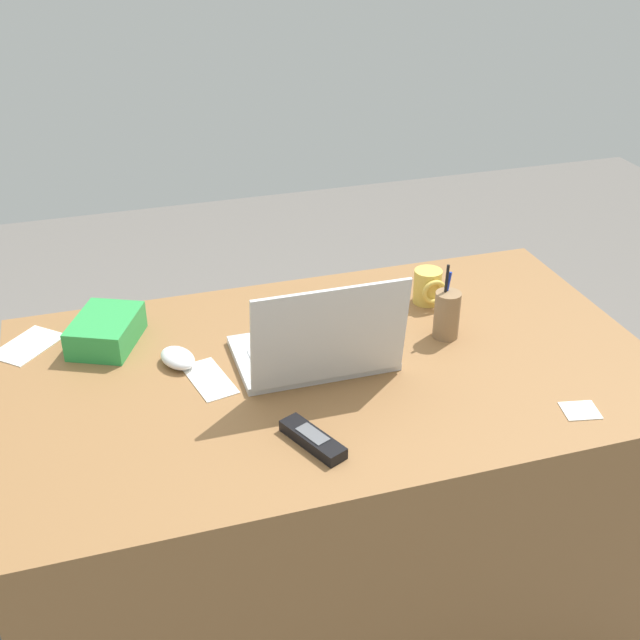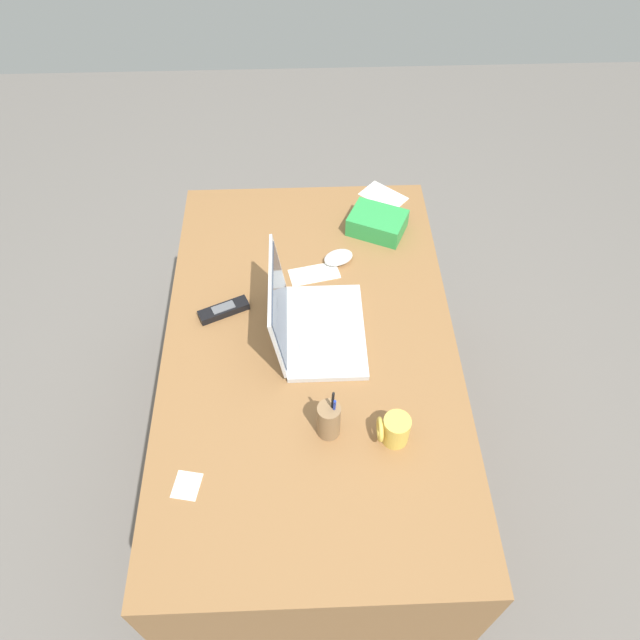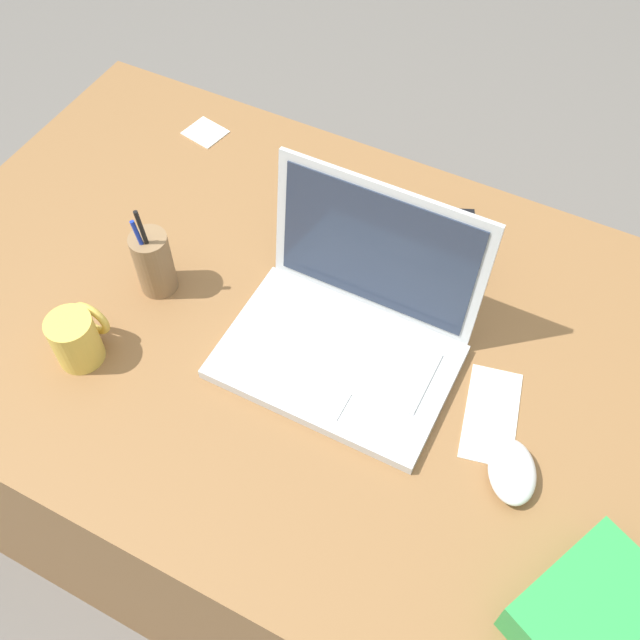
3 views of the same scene
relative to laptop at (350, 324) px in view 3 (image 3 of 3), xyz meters
name	(u,v)px [view 3 (image 3 of 3)]	position (x,y,z in m)	size (l,w,h in m)	color
ground_plane	(325,513)	(-0.04, 0.00, -0.81)	(6.00, 6.00, 0.00)	slate
desk	(326,442)	(-0.04, 0.00, -0.43)	(1.44, 0.86, 0.76)	olive
laptop	(350,324)	(0.00, 0.00, 0.00)	(0.35, 0.27, 0.25)	silver
computer_mouse	(512,472)	(0.30, -0.10, -0.03)	(0.07, 0.10, 0.04)	white
coffee_mug_white	(77,338)	(-0.36, -0.21, -0.01)	(0.07, 0.08, 0.09)	#E0BC4C
cordless_phone	(463,246)	(0.09, 0.26, -0.04)	(0.10, 0.16, 0.03)	black
pen_holder	(154,262)	(-0.33, -0.04, 0.01)	(0.06, 0.06, 0.18)	olive
snack_bag	(593,614)	(0.44, -0.24, -0.02)	(0.13, 0.18, 0.07)	green
paper_note_left	(491,415)	(0.24, -0.02, -0.05)	(0.08, 0.16, 0.00)	white
paper_note_right	(205,133)	(-0.47, 0.32, -0.05)	(0.07, 0.06, 0.00)	white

